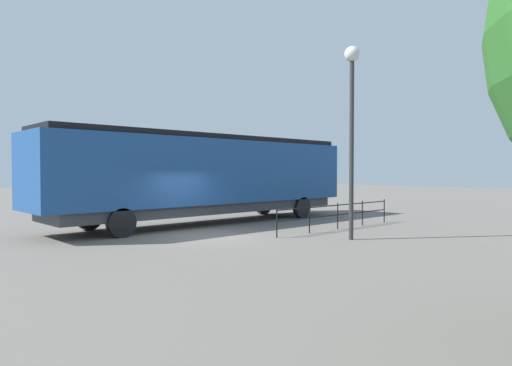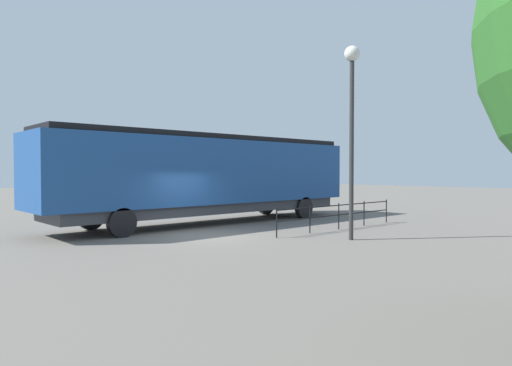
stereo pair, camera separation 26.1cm
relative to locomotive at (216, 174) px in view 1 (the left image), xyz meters
name	(u,v)px [view 1 (the left image)]	position (x,y,z in m)	size (l,w,h in m)	color
ground_plane	(205,236)	(3.20, -3.03, -2.32)	(120.00, 120.00, 0.00)	#666059
locomotive	(216,174)	(0.00, 0.00, 0.00)	(3.18, 15.86, 4.12)	navy
lamp_post	(352,102)	(7.56, 0.22, 2.60)	(0.55, 0.55, 6.89)	#2D2D2D
platform_fence	(338,212)	(5.44, 2.30, -1.60)	(0.05, 7.49, 1.10)	black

